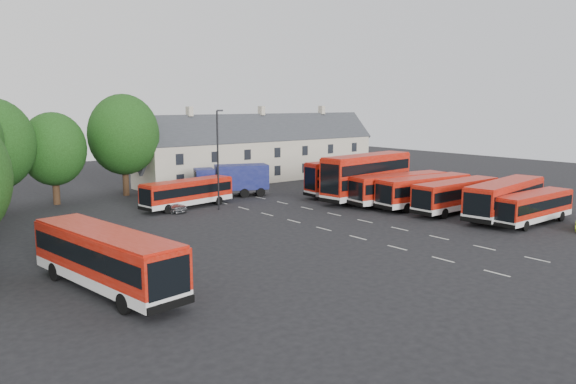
{
  "coord_description": "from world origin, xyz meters",
  "views": [
    {
      "loc": [
        -31.3,
        -32.14,
        10.54
      ],
      "look_at": [
        1.39,
        8.55,
        2.2
      ],
      "focal_mm": 35.0,
      "sensor_mm": 36.0,
      "label": 1
    }
  ],
  "objects_px": {
    "bus_row_a": "(534,205)",
    "bus_west": "(106,255)",
    "silver_car": "(170,205)",
    "lamppost": "(218,157)",
    "bus_dd_south": "(367,174)",
    "box_truck": "(233,179)"
  },
  "relations": [
    {
      "from": "lamppost",
      "to": "bus_west",
      "type": "bearing_deg",
      "value": -136.63
    },
    {
      "from": "bus_dd_south",
      "to": "bus_row_a",
      "type": "bearing_deg",
      "value": -87.52
    },
    {
      "from": "bus_west",
      "to": "silver_car",
      "type": "relative_size",
      "value": 3.23
    },
    {
      "from": "silver_car",
      "to": "lamppost",
      "type": "height_order",
      "value": "lamppost"
    },
    {
      "from": "bus_row_a",
      "to": "bus_dd_south",
      "type": "distance_m",
      "value": 17.71
    },
    {
      "from": "bus_west",
      "to": "box_truck",
      "type": "xyz_separation_m",
      "value": [
        23.33,
        22.74,
        -0.07
      ]
    },
    {
      "from": "silver_car",
      "to": "lamppost",
      "type": "xyz_separation_m",
      "value": [
        4.25,
        -2.13,
        4.6
      ]
    },
    {
      "from": "bus_dd_south",
      "to": "silver_car",
      "type": "bearing_deg",
      "value": 152.84
    },
    {
      "from": "bus_row_a",
      "to": "silver_car",
      "type": "height_order",
      "value": "bus_row_a"
    },
    {
      "from": "bus_west",
      "to": "silver_car",
      "type": "bearing_deg",
      "value": -43.34
    },
    {
      "from": "bus_west",
      "to": "box_truck",
      "type": "distance_m",
      "value": 32.57
    },
    {
      "from": "box_truck",
      "to": "bus_row_a",
      "type": "bearing_deg",
      "value": -44.94
    },
    {
      "from": "bus_dd_south",
      "to": "lamppost",
      "type": "distance_m",
      "value": 16.46
    },
    {
      "from": "box_truck",
      "to": "lamppost",
      "type": "height_order",
      "value": "lamppost"
    },
    {
      "from": "bus_row_a",
      "to": "bus_west",
      "type": "bearing_deg",
      "value": 170.05
    },
    {
      "from": "box_truck",
      "to": "silver_car",
      "type": "xyz_separation_m",
      "value": [
        -9.74,
        -3.75,
        -1.35
      ]
    },
    {
      "from": "bus_dd_south",
      "to": "silver_car",
      "type": "height_order",
      "value": "bus_dd_south"
    },
    {
      "from": "silver_car",
      "to": "lamppost",
      "type": "distance_m",
      "value": 6.62
    },
    {
      "from": "bus_west",
      "to": "silver_car",
      "type": "distance_m",
      "value": 23.39
    },
    {
      "from": "box_truck",
      "to": "lamppost",
      "type": "bearing_deg",
      "value": -111.25
    },
    {
      "from": "bus_dd_south",
      "to": "lamppost",
      "type": "xyz_separation_m",
      "value": [
        -15.34,
        5.47,
        2.41
      ]
    },
    {
      "from": "bus_dd_south",
      "to": "box_truck",
      "type": "xyz_separation_m",
      "value": [
        -9.85,
        11.36,
        -0.84
      ]
    }
  ]
}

